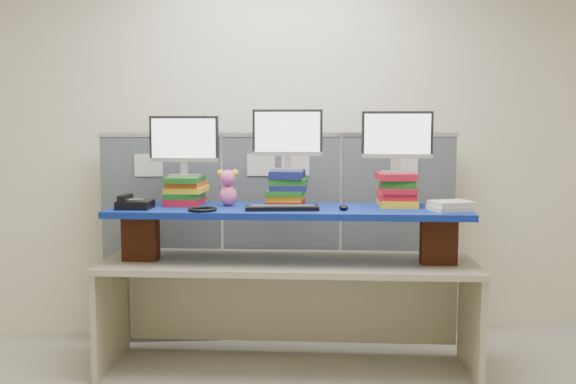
{
  "coord_description": "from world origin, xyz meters",
  "views": [
    {
      "loc": [
        -0.27,
        -2.86,
        1.59
      ],
      "look_at": [
        0.0,
        1.16,
        1.16
      ],
      "focal_mm": 40.0,
      "sensor_mm": 36.0,
      "label": 1
    }
  ],
  "objects": [
    {
      "name": "room",
      "position": [
        0.0,
        0.0,
        1.4
      ],
      "size": [
        5.0,
        4.0,
        2.8
      ],
      "color": "#EDE4C3",
      "rests_on": "ground"
    },
    {
      "name": "cubicle_partition",
      "position": [
        -0.0,
        1.78,
        0.77
      ],
      "size": [
        2.6,
        0.06,
        1.53
      ],
      "color": "#484C55",
      "rests_on": "ground"
    },
    {
      "name": "desk",
      "position": [
        0.0,
        1.16,
        0.58
      ],
      "size": [
        2.45,
        1.0,
        0.72
      ],
      "rotation": [
        0.0,
        0.0,
        -0.13
      ],
      "color": "tan",
      "rests_on": "ground"
    },
    {
      "name": "brick_pier_left",
      "position": [
        -0.93,
        1.23,
        0.87
      ],
      "size": [
        0.23,
        0.15,
        0.3
      ],
      "primitive_type": "cube",
      "rotation": [
        0.0,
        0.0,
        -0.13
      ],
      "color": "#622915",
      "rests_on": "desk"
    },
    {
      "name": "brick_pier_right",
      "position": [
        0.93,
        0.99,
        0.87
      ],
      "size": [
        0.23,
        0.15,
        0.3
      ],
      "primitive_type": "cube",
      "rotation": [
        0.0,
        0.0,
        -0.13
      ],
      "color": "#622915",
      "rests_on": "desk"
    },
    {
      "name": "blue_board",
      "position": [
        0.0,
        1.16,
        1.04
      ],
      "size": [
        2.31,
        0.85,
        0.04
      ],
      "primitive_type": "cube",
      "rotation": [
        0.0,
        0.0,
        -0.13
      ],
      "color": "navy",
      "rests_on": "brick_pier_left"
    },
    {
      "name": "book_stack_left",
      "position": [
        -0.66,
        1.37,
        1.16
      ],
      "size": [
        0.29,
        0.35,
        0.19
      ],
      "color": "red",
      "rests_on": "blue_board"
    },
    {
      "name": "book_stack_center",
      "position": [
        0.01,
        1.28,
        1.17
      ],
      "size": [
        0.3,
        0.33,
        0.23
      ],
      "color": "red",
      "rests_on": "blue_board"
    },
    {
      "name": "book_stack_right",
      "position": [
        0.71,
        1.2,
        1.17
      ],
      "size": [
        0.27,
        0.33,
        0.22
      ],
      "color": "yellow",
      "rests_on": "blue_board"
    },
    {
      "name": "monitor_left",
      "position": [
        -0.66,
        1.37,
        1.47
      ],
      "size": [
        0.45,
        0.15,
        0.39
      ],
      "rotation": [
        0.0,
        0.0,
        -0.13
      ],
      "color": "#B0B0B6",
      "rests_on": "book_stack_left"
    },
    {
      "name": "monitor_center",
      "position": [
        0.01,
        1.28,
        1.51
      ],
      "size": [
        0.45,
        0.15,
        0.39
      ],
      "rotation": [
        0.0,
        0.0,
        -0.13
      ],
      "color": "#B0B0B6",
      "rests_on": "book_stack_center"
    },
    {
      "name": "monitor_right",
      "position": [
        0.71,
        1.19,
        1.5
      ],
      "size": [
        0.45,
        0.15,
        0.39
      ],
      "rotation": [
        0.0,
        0.0,
        -0.13
      ],
      "color": "#B0B0B6",
      "rests_on": "book_stack_right"
    },
    {
      "name": "keyboard",
      "position": [
        -0.04,
        1.06,
        1.08
      ],
      "size": [
        0.46,
        0.17,
        0.03
      ],
      "rotation": [
        0.0,
        0.0,
        -0.03
      ],
      "color": "black",
      "rests_on": "blue_board"
    },
    {
      "name": "mouse",
      "position": [
        0.34,
        1.03,
        1.08
      ],
      "size": [
        0.07,
        0.11,
        0.03
      ],
      "primitive_type": "ellipsoid",
      "rotation": [
        0.0,
        0.0,
        -0.13
      ],
      "color": "black",
      "rests_on": "blue_board"
    },
    {
      "name": "desk_phone",
      "position": [
        -0.96,
        1.19,
        1.1
      ],
      "size": [
        0.23,
        0.21,
        0.09
      ],
      "rotation": [
        0.0,
        0.0,
        -0.13
      ],
      "color": "black",
      "rests_on": "blue_board"
    },
    {
      "name": "headset",
      "position": [
        -0.53,
        1.05,
        1.07
      ],
      "size": [
        0.19,
        0.19,
        0.02
      ],
      "primitive_type": "torus",
      "rotation": [
        0.0,
        0.0,
        0.04
      ],
      "color": "black",
      "rests_on": "blue_board"
    },
    {
      "name": "plush_toy",
      "position": [
        -0.38,
        1.28,
        1.18
      ],
      "size": [
        0.14,
        0.1,
        0.24
      ],
      "rotation": [
        0.0,
        0.0,
        -0.21
      ],
      "color": "#F35C93",
      "rests_on": "blue_board"
    },
    {
      "name": "binder_stack",
      "position": [
        1.0,
        0.95,
        1.09
      ],
      "size": [
        0.28,
        0.25,
        0.06
      ],
      "rotation": [
        0.0,
        0.0,
        0.22
      ],
      "color": "beige",
      "rests_on": "blue_board"
    }
  ]
}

